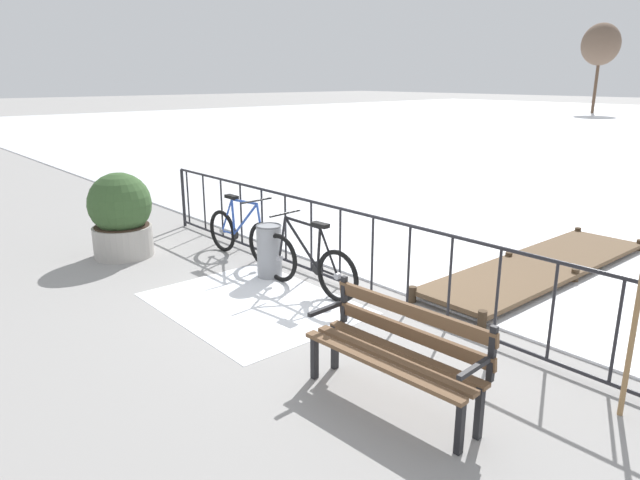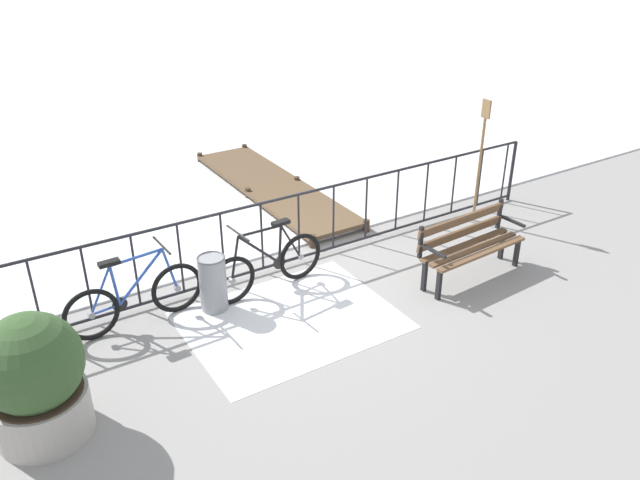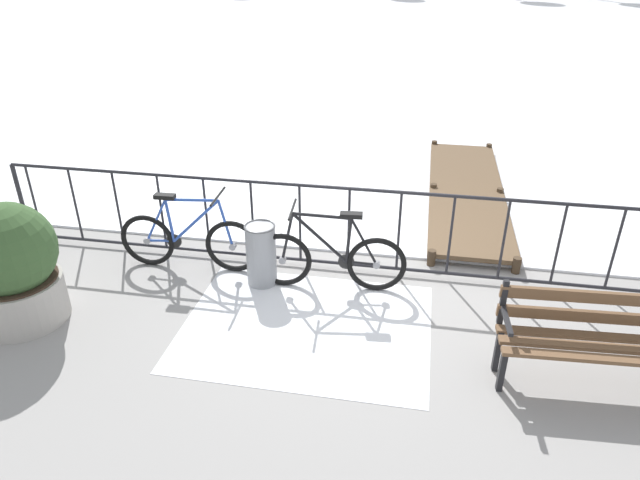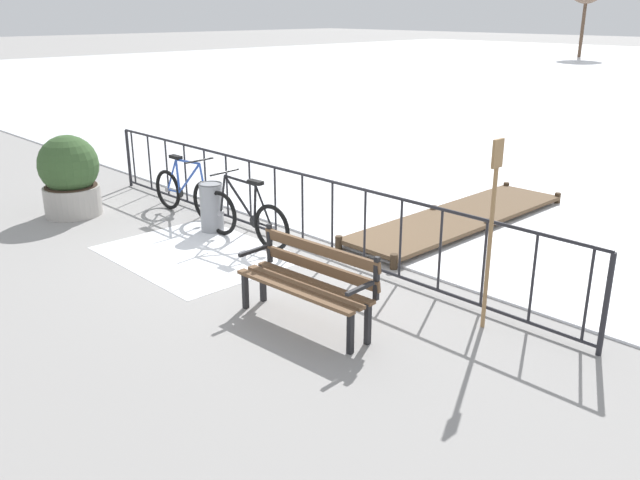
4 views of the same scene
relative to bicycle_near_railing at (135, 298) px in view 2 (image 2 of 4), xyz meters
The scene contains 10 objects.
ground_plane 2.19m from the bicycle_near_railing, ahead, with size 160.00×160.00×0.00m, color gray.
snow_patch 1.87m from the bicycle_near_railing, 29.57° to the right, with size 2.50×1.94×0.01m, color white.
railing_fence 2.17m from the bicycle_near_railing, ahead, with size 9.06×0.06×1.07m.
bicycle_near_railing is the anchor object (origin of this frame).
bicycle_second 1.71m from the bicycle_near_railing, ahead, with size 1.71×0.52×0.97m.
park_bench 4.37m from the bicycle_near_railing, 16.26° to the right, with size 1.63×0.57×0.89m.
planter_with_shrub 1.87m from the bicycle_near_railing, 135.20° to the right, with size 0.94×0.94×1.29m.
trash_bin 0.94m from the bicycle_near_railing, 10.10° to the right, with size 0.35×0.35×0.73m.
oar_upright 5.58m from the bicycle_near_railing, ahead, with size 0.04×0.16×1.98m.
wooden_dock 4.32m from the bicycle_near_railing, 39.49° to the left, with size 1.10×4.40×0.20m.
Camera 2 is at (-3.68, -6.88, 4.42)m, focal length 35.72 mm.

